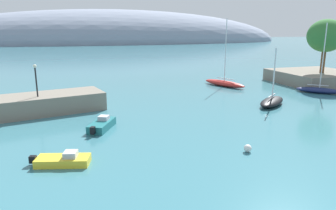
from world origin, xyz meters
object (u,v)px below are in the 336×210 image
at_px(sailboat_red_outer_mooring, 224,83).
at_px(mooring_buoy_white, 248,148).
at_px(sailboat_navy_near_shore, 319,90).
at_px(motorboat_yellow_foreground, 63,160).
at_px(motorboat_teal_alongside_breakwater, 102,125).
at_px(sailboat_black_mid_mooring, 272,101).
at_px(tree_clump_shore, 326,36).
at_px(harbor_lamp_post, 36,76).

xyz_separation_m(sailboat_red_outer_mooring, mooring_buoy_white, (-11.04, -25.76, -0.24)).
bearing_deg(sailboat_navy_near_shore, motorboat_yellow_foreground, -112.70).
height_order(sailboat_navy_near_shore, mooring_buoy_white, sailboat_navy_near_shore).
height_order(sailboat_navy_near_shore, motorboat_teal_alongside_breakwater, sailboat_navy_near_shore).
bearing_deg(sailboat_black_mid_mooring, tree_clump_shore, -7.46).
height_order(tree_clump_shore, motorboat_yellow_foreground, tree_clump_shore).
distance_m(sailboat_black_mid_mooring, motorboat_yellow_foreground, 26.15).
bearing_deg(sailboat_navy_near_shore, mooring_buoy_white, -98.27).
height_order(tree_clump_shore, mooring_buoy_white, tree_clump_shore).
xyz_separation_m(tree_clump_shore, sailboat_red_outer_mooring, (-15.97, 3.39, -7.40)).
height_order(tree_clump_shore, motorboat_teal_alongside_breakwater, tree_clump_shore).
bearing_deg(sailboat_black_mid_mooring, sailboat_navy_near_shore, -17.43).
relative_size(motorboat_yellow_foreground, mooring_buoy_white, 7.02).
xyz_separation_m(tree_clump_shore, harbor_lamp_post, (-43.03, -6.52, -3.74)).
xyz_separation_m(motorboat_yellow_foreground, motorboat_teal_alongside_breakwater, (3.27, 7.20, 0.08)).
relative_size(tree_clump_shore, sailboat_navy_near_shore, 0.87).
height_order(motorboat_yellow_foreground, mooring_buoy_white, motorboat_yellow_foreground).
bearing_deg(sailboat_black_mid_mooring, sailboat_red_outer_mooring, 49.19).
bearing_deg(motorboat_teal_alongside_breakwater, mooring_buoy_white, -104.98).
bearing_deg(mooring_buoy_white, sailboat_black_mid_mooring, 49.12).
xyz_separation_m(sailboat_black_mid_mooring, sailboat_red_outer_mooring, (0.41, 13.47, 0.03)).
bearing_deg(motorboat_yellow_foreground, motorboat_teal_alongside_breakwater, 80.21).
distance_m(tree_clump_shore, sailboat_red_outer_mooring, 17.92).
relative_size(sailboat_black_mid_mooring, motorboat_yellow_foreground, 1.68).
bearing_deg(sailboat_red_outer_mooring, sailboat_black_mid_mooring, 156.25).
bearing_deg(harbor_lamp_post, motorboat_yellow_foreground, -79.03).
bearing_deg(motorboat_teal_alongside_breakwater, sailboat_navy_near_shore, -49.56).
bearing_deg(tree_clump_shore, sailboat_black_mid_mooring, -148.39).
bearing_deg(sailboat_red_outer_mooring, harbor_lamp_post, 88.11).
xyz_separation_m(tree_clump_shore, motorboat_yellow_foreground, (-40.29, -20.65, -7.61)).
height_order(sailboat_red_outer_mooring, mooring_buoy_white, sailboat_red_outer_mooring).
height_order(sailboat_black_mid_mooring, motorboat_yellow_foreground, sailboat_black_mid_mooring).
bearing_deg(motorboat_yellow_foreground, mooring_buoy_white, 7.31).
height_order(sailboat_navy_near_shore, sailboat_black_mid_mooring, sailboat_navy_near_shore).
relative_size(sailboat_navy_near_shore, mooring_buoy_white, 16.79).
height_order(motorboat_teal_alongside_breakwater, harbor_lamp_post, harbor_lamp_post).
bearing_deg(sailboat_black_mid_mooring, harbor_lamp_post, 133.32).
height_order(sailboat_black_mid_mooring, harbor_lamp_post, sailboat_black_mid_mooring).
height_order(motorboat_yellow_foreground, motorboat_teal_alongside_breakwater, motorboat_teal_alongside_breakwater).
bearing_deg(motorboat_teal_alongside_breakwater, harbor_lamp_post, 67.64).
bearing_deg(sailboat_black_mid_mooring, motorboat_yellow_foreground, 164.78).
bearing_deg(mooring_buoy_white, motorboat_yellow_foreground, 172.66).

